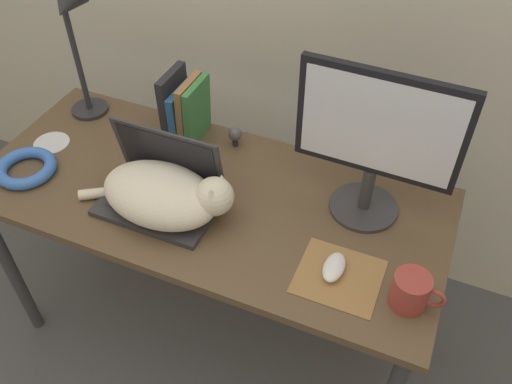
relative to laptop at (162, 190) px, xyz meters
name	(u,v)px	position (x,y,z in m)	size (l,w,h in m)	color
desk	(209,211)	(0.11, 0.08, -0.13)	(1.46, 0.65, 0.75)	brown
laptop	(162,190)	(0.00, 0.00, 0.00)	(0.35, 0.22, 0.24)	#2D2D33
cat	(165,195)	(0.04, -0.04, 0.03)	(0.48, 0.25, 0.16)	beige
external_monitor	(377,140)	(0.56, 0.21, 0.22)	(0.45, 0.20, 0.47)	#333338
mousepad	(339,276)	(0.57, -0.07, -0.04)	(0.22, 0.20, 0.00)	olive
computer_mouse	(334,267)	(0.55, -0.05, -0.03)	(0.06, 0.10, 0.03)	silver
book_row	(185,109)	(-0.09, 0.32, 0.06)	(0.11, 0.16, 0.24)	#232328
desk_lamp	(72,29)	(-0.44, 0.27, 0.30)	(0.17, 0.17, 0.50)	#28282D
cable_coil	(26,168)	(-0.47, -0.06, -0.03)	(0.19, 0.19, 0.04)	blue
webcam	(235,135)	(0.09, 0.33, 0.00)	(0.05, 0.05, 0.07)	#232328
mug	(411,291)	(0.75, -0.08, 0.00)	(0.14, 0.09, 0.10)	#993833
cd_disc	(52,143)	(-0.49, 0.10, -0.04)	(0.12, 0.12, 0.00)	silver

